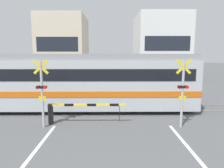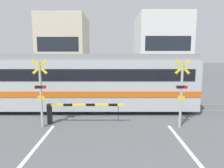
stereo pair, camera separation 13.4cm
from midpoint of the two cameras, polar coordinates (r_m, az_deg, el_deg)
name	(u,v)px [view 1 (the left image)]	position (r m, az deg, el deg)	size (l,w,h in m)	color
rail_track_near	(112,111)	(11.70, -0.32, -7.82)	(50.00, 0.10, 0.08)	gray
rail_track_far	(112,105)	(13.08, -0.33, -6.06)	(50.00, 0.10, 0.08)	gray
commuter_train	(35,80)	(12.90, -21.44, 1.07)	(18.96, 2.98, 3.35)	#B7BCC1
crossing_barrier_near	(71,109)	(9.79, -12.05, -7.10)	(3.68, 0.20, 0.99)	black
crossing_barrier_far	(137,88)	(15.54, 6.96, -1.23)	(3.68, 0.20, 0.99)	black
crossing_signal_left	(42,90)	(9.46, -19.76, -1.75)	(0.68, 0.15, 3.12)	#B2B2B7
crossing_signal_right	(183,90)	(9.48, 19.15, -1.70)	(0.68, 0.15, 3.12)	#B2B2B7
building_left_of_street	(65,49)	(27.26, -13.54, 9.77)	(5.60, 7.18, 8.15)	beige
building_right_of_street	(160,48)	(27.34, 13.31, 9.94)	(6.17, 7.18, 8.30)	white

